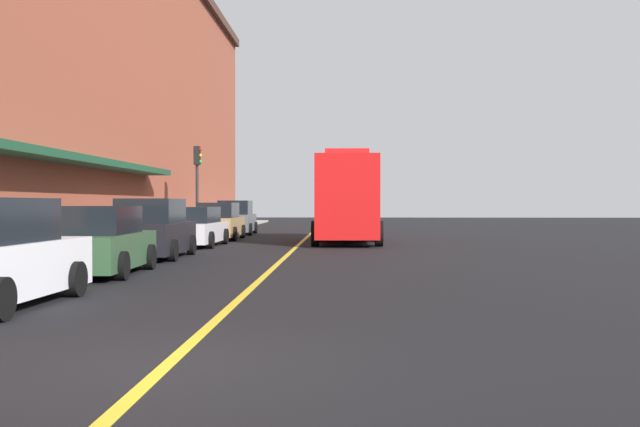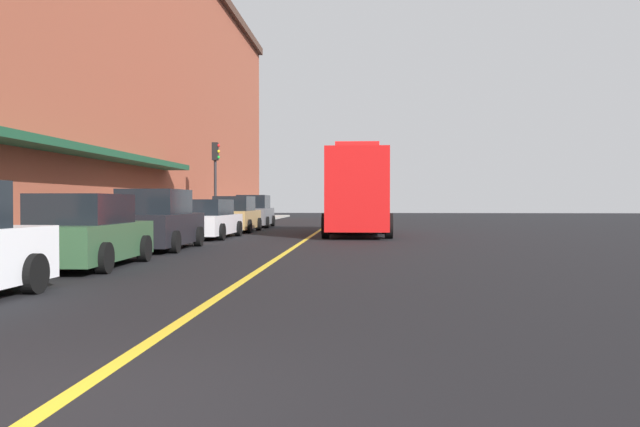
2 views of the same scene
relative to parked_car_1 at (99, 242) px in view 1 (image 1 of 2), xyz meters
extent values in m
plane|color=black|center=(3.93, 15.26, -0.76)|extent=(112.00, 112.00, 0.00)
cube|color=#9E9B93|center=(-2.27, 15.26, -0.69)|extent=(2.40, 70.00, 0.15)
cube|color=gold|center=(3.93, 15.26, -0.76)|extent=(0.16, 70.00, 0.01)
cube|color=#19472D|center=(-2.92, 6.26, 2.34)|extent=(1.20, 22.40, 0.24)
cylinder|color=black|center=(0.94, -4.14, -0.44)|extent=(0.23, 0.64, 0.64)
cylinder|color=black|center=(0.88, -6.99, -0.44)|extent=(0.23, 0.64, 0.64)
cube|color=#2D5133|center=(0.00, 0.06, -0.19)|extent=(1.89, 4.42, 0.79)
cube|color=black|center=(0.01, -0.16, 0.53)|extent=(1.65, 2.45, 0.65)
cylinder|color=black|center=(-0.93, 1.38, -0.44)|extent=(0.24, 0.65, 0.64)
cylinder|color=black|center=(0.84, 1.44, -0.44)|extent=(0.24, 0.65, 0.64)
cylinder|color=black|center=(-0.84, -1.32, -0.44)|extent=(0.24, 0.65, 0.64)
cylinder|color=black|center=(0.93, -1.26, -0.44)|extent=(0.24, 0.65, 0.64)
cube|color=black|center=(-0.10, 5.48, -0.13)|extent=(1.87, 4.66, 0.90)
cube|color=black|center=(-0.10, 5.25, 0.69)|extent=(1.66, 2.57, 0.74)
cylinder|color=black|center=(-1.03, 6.90, -0.44)|extent=(0.23, 0.64, 0.64)
cylinder|color=black|center=(0.78, 6.93, -0.44)|extent=(0.23, 0.64, 0.64)
cylinder|color=black|center=(-0.99, 4.03, -0.44)|extent=(0.23, 0.64, 0.64)
cylinder|color=black|center=(0.83, 4.06, -0.44)|extent=(0.23, 0.64, 0.64)
cube|color=silver|center=(-0.04, 11.76, -0.21)|extent=(1.87, 4.93, 0.75)
cube|color=black|center=(-0.05, 11.52, 0.47)|extent=(1.64, 2.73, 0.61)
cylinder|color=black|center=(-0.90, 13.30, -0.44)|extent=(0.23, 0.64, 0.64)
cylinder|color=black|center=(0.88, 13.26, -0.44)|extent=(0.23, 0.64, 0.64)
cylinder|color=black|center=(-0.97, 10.27, -0.44)|extent=(0.23, 0.64, 0.64)
cylinder|color=black|center=(0.82, 10.23, -0.44)|extent=(0.23, 0.64, 0.64)
cube|color=#A5844C|center=(-0.02, 17.31, -0.16)|extent=(1.77, 4.71, 0.84)
cube|color=black|center=(-0.02, 17.07, 0.60)|extent=(1.59, 2.59, 0.69)
cylinder|color=black|center=(-0.92, 18.76, -0.44)|extent=(0.22, 0.64, 0.64)
cylinder|color=black|center=(0.86, 18.77, -0.44)|extent=(0.22, 0.64, 0.64)
cylinder|color=black|center=(-0.91, 15.84, -0.44)|extent=(0.22, 0.64, 0.64)
cylinder|color=black|center=(0.87, 15.85, -0.44)|extent=(0.22, 0.64, 0.64)
cube|color=#595B60|center=(-0.09, 23.12, -0.13)|extent=(1.85, 4.46, 0.91)
cube|color=black|center=(-0.08, 22.90, 0.69)|extent=(1.64, 2.46, 0.74)
cylinder|color=black|center=(-1.01, 24.48, -0.44)|extent=(0.23, 0.64, 0.64)
cylinder|color=black|center=(0.79, 24.51, -0.44)|extent=(0.23, 0.64, 0.64)
cylinder|color=black|center=(-0.96, 21.73, -0.44)|extent=(0.23, 0.64, 0.64)
cylinder|color=black|center=(0.83, 21.76, -0.44)|extent=(0.23, 0.64, 0.64)
cube|color=red|center=(5.88, 11.76, 1.17)|extent=(2.46, 2.56, 3.26)
cube|color=red|center=(5.87, 16.51, 1.04)|extent=(2.47, 6.21, 3.00)
cube|color=red|center=(5.88, 11.76, 2.91)|extent=(1.72, 0.60, 0.24)
cylinder|color=black|center=(7.13, 11.86, -0.26)|extent=(0.30, 1.00, 1.00)
cylinder|color=black|center=(4.64, 11.85, -0.26)|extent=(0.30, 1.00, 1.00)
cylinder|color=black|center=(7.11, 15.74, -0.26)|extent=(0.30, 1.00, 1.00)
cylinder|color=black|center=(4.63, 15.73, -0.26)|extent=(0.30, 1.00, 1.00)
cylinder|color=black|center=(7.11, 18.24, -0.26)|extent=(0.30, 1.00, 1.00)
cylinder|color=black|center=(4.62, 18.24, -0.26)|extent=(0.30, 1.00, 1.00)
cylinder|color=#4C4C51|center=(-1.42, 22.03, -0.09)|extent=(0.07, 0.07, 1.05)
cube|color=black|center=(-1.42, 22.03, 0.58)|extent=(0.14, 0.18, 0.28)
cylinder|color=#232326|center=(-1.37, 18.89, 1.09)|extent=(0.14, 0.14, 3.40)
cube|color=black|center=(-1.37, 18.89, 3.24)|extent=(0.28, 0.36, 0.90)
sphere|color=red|center=(-1.21, 18.89, 3.54)|extent=(0.16, 0.16, 0.16)
sphere|color=gold|center=(-1.21, 18.89, 3.24)|extent=(0.16, 0.16, 0.16)
sphere|color=green|center=(-1.21, 18.89, 2.94)|extent=(0.16, 0.16, 0.16)
camera|label=1|loc=(5.77, -17.53, 0.92)|focal=42.39mm
camera|label=2|loc=(6.13, -14.19, 0.69)|focal=37.13mm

